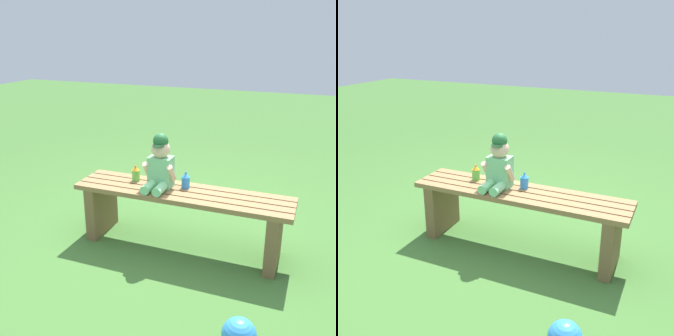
# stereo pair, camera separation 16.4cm
# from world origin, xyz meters

# --- Properties ---
(ground_plane) EXTENTS (16.00, 16.00, 0.00)m
(ground_plane) POSITION_xyz_m (0.00, 0.00, 0.00)
(ground_plane) COLOR #3D6B2D
(park_bench) EXTENTS (1.58, 0.37, 0.45)m
(park_bench) POSITION_xyz_m (0.00, 0.00, 0.30)
(park_bench) COLOR olive
(park_bench) RESTS_ON ground_plane
(child_figure) EXTENTS (0.23, 0.27, 0.40)m
(child_figure) POSITION_xyz_m (-0.17, 0.01, 0.63)
(child_figure) COLOR #7FCC8C
(child_figure) RESTS_ON park_bench
(sippy_cup_left) EXTENTS (0.06, 0.06, 0.12)m
(sippy_cup_left) POSITION_xyz_m (-0.40, 0.07, 0.51)
(sippy_cup_left) COLOR #66CC4C
(sippy_cup_left) RESTS_ON park_bench
(sippy_cup_right) EXTENTS (0.06, 0.06, 0.12)m
(sippy_cup_right) POSITION_xyz_m (0.01, 0.07, 0.51)
(sippy_cup_right) COLOR #338CE5
(sippy_cup_right) RESTS_ON park_bench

